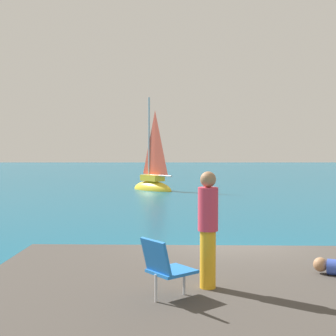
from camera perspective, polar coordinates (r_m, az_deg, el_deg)
The scene contains 7 objects.
ground_plane at distance 10.15m, azimuth 7.97°, elevation -12.81°, with size 160.00×160.00×0.00m, color #0F5675.
shore_ledge at distance 7.14m, azimuth 10.90°, elevation -16.39°, with size 8.17×4.77×0.73m, color #423D38.
boulder_seaward at distance 10.20m, azimuth 18.28°, elevation -12.83°, with size 1.53×1.22×0.84m, color #453834.
boulder_inland at distance 9.34m, azimuth 8.60°, elevation -14.17°, with size 1.32×1.06×0.73m, color #3B3E34.
sailboat_near at distance 29.39m, azimuth -1.72°, elevation -2.09°, with size 3.20×3.37×6.59m.
person_standing at distance 6.35m, azimuth 5.26°, elevation -7.26°, with size 0.28×0.28×1.62m.
beach_chair at distance 5.93m, azimuth -0.17°, elevation -12.13°, with size 0.76×0.75×0.80m.
Camera 1 is at (-1.33, -9.70, 2.66)m, focal length 48.60 mm.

